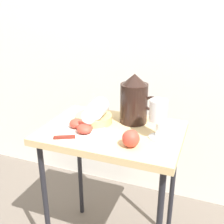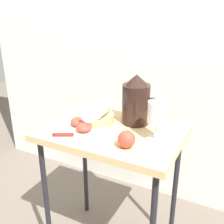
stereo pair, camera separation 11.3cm
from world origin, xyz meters
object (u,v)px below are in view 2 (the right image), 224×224
pitcher (136,104)px  apple_whole (127,139)px  apple_half_left (78,122)px  apple_half_right (84,127)px  basket_tray (96,118)px  wine_glass_upright (156,115)px  knife (71,135)px  table (112,144)px  wine_glass_tipped_near (99,108)px

pitcher → apple_whole: size_ratio=3.33×
apple_half_left → apple_whole: bearing=-15.7°
apple_half_right → pitcher: bearing=51.0°
basket_tray → wine_glass_upright: bearing=-9.2°
apple_half_left → knife: bearing=-71.6°
basket_tray → table: bearing=-21.8°
table → apple_half_left: (-0.15, -0.04, 0.09)m
apple_half_left → apple_whole: apple_whole is taller
table → apple_half_right: 0.15m
table → wine_glass_tipped_near: bearing=160.8°
apple_whole → knife: apple_whole is taller
basket_tray → apple_whole: apple_whole is taller
wine_glass_upright → knife: 0.35m
apple_whole → knife: bearing=-174.3°
pitcher → wine_glass_upright: 0.18m
apple_whole → pitcher: bearing=104.1°
table → wine_glass_upright: wine_glass_upright is taller
pitcher → apple_half_right: (-0.15, -0.19, -0.07)m
table → apple_whole: size_ratio=9.90×
apple_half_right → apple_whole: size_ratio=1.00×
pitcher → table: bearing=-119.1°
pitcher → apple_whole: pitcher is taller
apple_half_right → table: bearing=40.4°
table → wine_glass_upright: (0.19, -0.01, 0.18)m
apple_half_left → wine_glass_upright: bearing=5.7°
table → apple_whole: bearing=-43.9°
wine_glass_tipped_near → apple_half_left: bearing=-134.1°
pitcher → wine_glass_upright: pitcher is taller
basket_tray → wine_glass_upright: (0.30, -0.05, 0.09)m
table → wine_glass_upright: size_ratio=4.17×
apple_half_right → knife: bearing=-110.1°
table → basket_tray: size_ratio=4.04×
basket_tray → apple_half_right: size_ratio=2.45×
apple_half_left → apple_half_right: bearing=-34.2°
table → apple_half_right: bearing=-139.6°
apple_whole → knife: size_ratio=0.33×
wine_glass_upright → wine_glass_tipped_near: size_ratio=1.03×
apple_half_left → pitcher: bearing=36.1°
table → wine_glass_tipped_near: 0.17m
table → pitcher: 0.20m
pitcher → wine_glass_tipped_near: 0.16m
table → pitcher: (0.06, 0.11, 0.16)m
pitcher → apple_half_right: 0.25m
wine_glass_upright → apple_half_right: size_ratio=2.37×
pitcher → apple_half_right: bearing=-129.0°
table → apple_whole: 0.19m
basket_tray → pitcher: pitcher is taller
apple_whole → apple_half_left: bearing=164.3°
basket_tray → wine_glass_tipped_near: (0.02, -0.01, 0.06)m
wine_glass_tipped_near → apple_whole: wine_glass_tipped_near is taller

